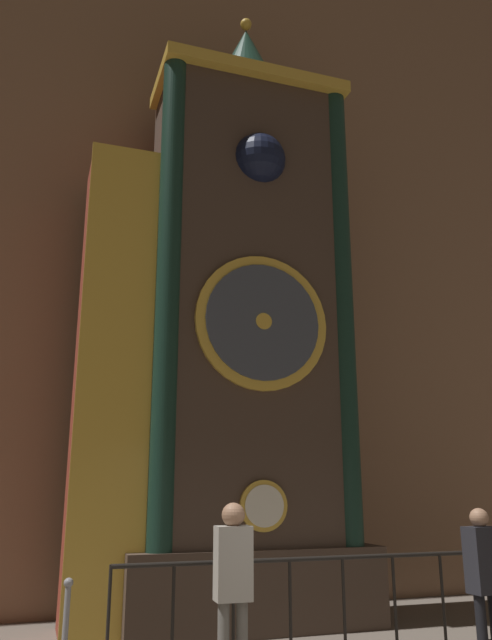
{
  "coord_description": "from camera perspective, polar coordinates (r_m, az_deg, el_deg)",
  "views": [
    {
      "loc": [
        -2.55,
        -4.13,
        1.85
      ],
      "look_at": [
        0.39,
        4.65,
        4.32
      ],
      "focal_mm": 35.0,
      "sensor_mm": 36.0,
      "label": 1
    }
  ],
  "objects": [
    {
      "name": "clock_tower",
      "position": [
        9.4,
        -1.88,
        -0.9
      ],
      "size": [
        4.26,
        1.84,
        9.81
      ],
      "color": "#423328",
      "rests_on": "ground_plane"
    },
    {
      "name": "visitor_near",
      "position": [
        6.36,
        -1.19,
        -22.35
      ],
      "size": [
        0.35,
        0.23,
        1.69
      ],
      "rotation": [
        0.0,
        0.0,
        -0.04
      ],
      "color": "#58554F",
      "rests_on": "ground_plane"
    },
    {
      "name": "cathedral_back_wall",
      "position": [
        11.83,
        -4.45,
        12.84
      ],
      "size": [
        24.0,
        0.32,
        14.72
      ],
      "color": "#846047",
      "rests_on": "ground_plane"
    },
    {
      "name": "railing_fence",
      "position": [
        7.58,
        6.55,
        -24.3
      ],
      "size": [
        4.58,
        0.05,
        1.08
      ],
      "color": "black",
      "rests_on": "ground_plane"
    },
    {
      "name": "visitor_far",
      "position": [
        7.41,
        20.94,
        -20.83
      ],
      "size": [
        0.36,
        0.25,
        1.62
      ],
      "rotation": [
        0.0,
        0.0,
        0.11
      ],
      "color": "black",
      "rests_on": "ground_plane"
    }
  ]
}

